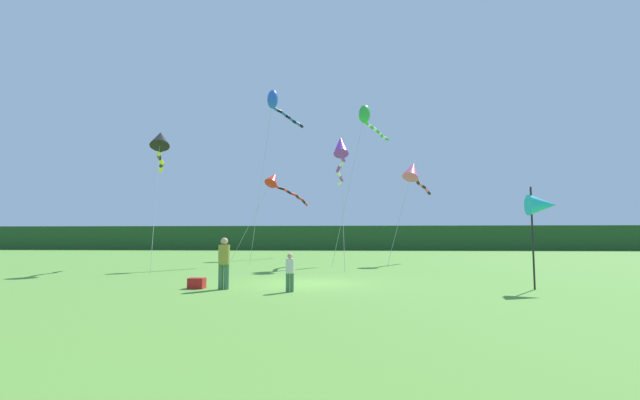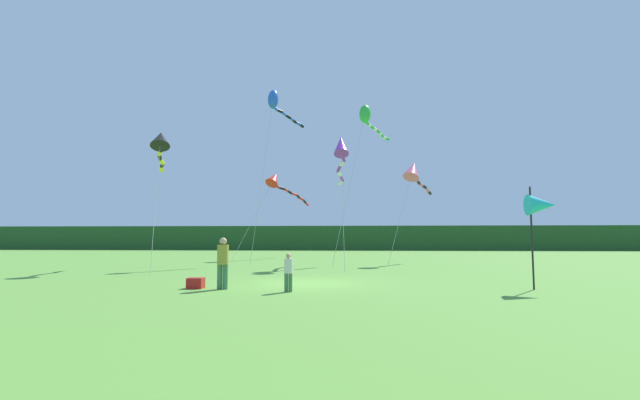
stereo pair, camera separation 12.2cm
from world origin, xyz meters
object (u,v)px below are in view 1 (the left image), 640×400
person_adult (224,260)px  person_child (290,270)px  cooler_box (197,283)px  kite_purple (341,150)px  kite_red (276,181)px  banner_flag_pole (542,206)px  kite_rainbow (413,172)px  kite_black (160,142)px  kite_green (366,117)px  kite_blue (275,103)px

person_adult → person_child: person_adult is taller
cooler_box → kite_purple: kite_purple is taller
person_adult → person_child: bearing=-13.5°
kite_red → banner_flag_pole: bearing=-58.4°
person_child → kite_red: kite_red is taller
person_child → cooler_box: bearing=167.1°
kite_red → kite_rainbow: 11.57m
kite_black → person_child: bearing=-47.2°
kite_red → kite_green: bearing=-40.3°
kite_green → kite_blue: kite_blue is taller
banner_flag_pole → kite_blue: 19.32m
kite_rainbow → kite_red: bearing=151.2°
person_adult → kite_red: (-1.78, 20.57, 5.29)m
kite_red → kite_black: bearing=-109.9°
kite_black → kite_purple: (9.75, 3.40, 0.08)m
person_adult → kite_rainbow: size_ratio=0.24×
kite_green → person_adult: bearing=-109.9°
kite_purple → person_child: bearing=-96.2°
kite_red → kite_purple: (5.39, -8.64, 0.74)m
person_child → banner_flag_pole: size_ratio=0.36×
kite_black → kite_purple: size_ratio=0.82×
kite_rainbow → kite_black: size_ratio=0.91×
person_adult → kite_purple: kite_purple is taller
person_adult → kite_green: (5.27, 14.58, 8.83)m
person_adult → kite_rainbow: kite_rainbow is taller
kite_red → kite_rainbow: bearing=-28.8°
kite_red → kite_rainbow: (10.14, -5.57, -0.15)m
cooler_box → kite_black: size_ratio=0.07×
person_child → kite_black: 13.85m
person_child → kite_red: 22.20m
kite_green → kite_purple: kite_green is taller
kite_rainbow → kite_purple: bearing=-147.2°
cooler_box → kite_rainbow: kite_rainbow is taller
cooler_box → kite_blue: 17.48m
kite_red → kite_black: 12.82m
kite_blue → kite_rainbow: bearing=5.4°
kite_black → kite_purple: 10.33m
cooler_box → kite_red: size_ratio=0.05×
person_child → kite_green: 17.90m
cooler_box → person_child: bearing=-12.9°
cooler_box → banner_flag_pole: bearing=2.2°
person_child → kite_green: kite_green is taller
person_adult → kite_rainbow: (8.36, 14.99, 5.14)m
banner_flag_pole → person_child: bearing=-171.9°
cooler_box → banner_flag_pole: (11.44, 0.44, 2.56)m
person_child → kite_rainbow: (6.10, 15.53, 5.42)m
kite_blue → banner_flag_pole: bearing=-50.1°
kite_green → kite_red: bearing=139.7°
person_child → banner_flag_pole: (8.22, 1.17, 2.06)m
person_child → kite_rainbow: bearing=68.6°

